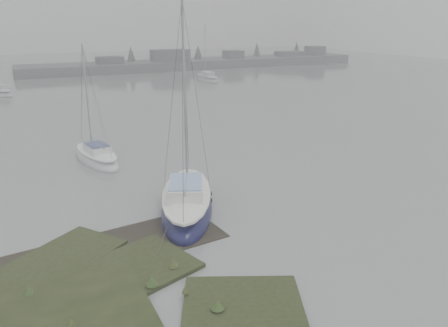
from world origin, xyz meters
TOP-DOWN VIEW (x-y plane):
  - ground at (0.00, 30.00)m, footprint 160.00×160.00m
  - far_shoreline at (26.84, 61.90)m, footprint 60.00×8.00m
  - sailboat_main at (1.49, 6.49)m, footprint 4.78×7.15m
  - sailboat_white at (-0.75, 15.36)m, footprint 2.61×5.40m
  - sailboat_far_b at (19.83, 45.18)m, footprint 2.03×5.91m

SIDE VIEW (x-z plane):
  - ground at x=0.00m, z-range 0.00..0.00m
  - sailboat_white at x=-0.75m, z-range -3.43..3.88m
  - sailboat_far_b at x=19.83m, z-range -3.89..4.40m
  - sailboat_main at x=1.49m, z-range -4.51..5.11m
  - far_shoreline at x=26.84m, z-range -1.22..2.93m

